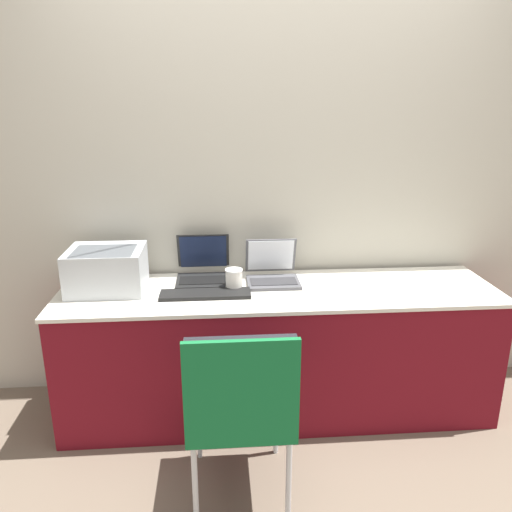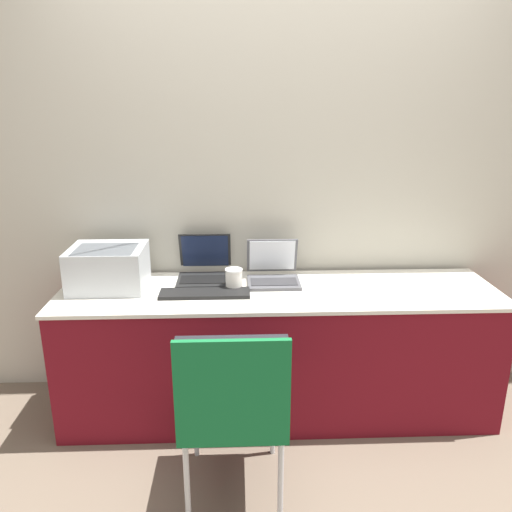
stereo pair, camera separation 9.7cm
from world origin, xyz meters
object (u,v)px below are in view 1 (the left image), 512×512
Objects in this scene: coffee_cup at (234,279)px; printer at (107,268)px; laptop_right at (272,272)px; chair at (240,399)px; laptop_left at (203,270)px; external_keyboard at (205,294)px.

printer is at bearing 175.85° from coffee_cup.
laptop_right reaches higher than chair.
printer is at bearing 129.93° from chair.
printer is 1.19× the size of laptop_left.
laptop_left is at bearing 133.38° from coffee_cup.
chair reaches higher than external_keyboard.
printer is at bearing -175.58° from laptop_right.
external_keyboard is at bearing -151.54° from coffee_cup.
laptop_left is 0.39m from laptop_right.
laptop_left is 0.38× the size of chair.
external_keyboard is (0.01, -0.26, -0.04)m from laptop_left.
external_keyboard is 0.54× the size of chair.
chair reaches higher than coffee_cup.
external_keyboard is 0.18m from coffee_cup.
coffee_cup is (0.17, -0.18, 0.00)m from laptop_left.
printer is 1.08m from chair.
coffee_cup is at bearing 28.46° from external_keyboard.
external_keyboard is at bearing -14.15° from printer.
external_keyboard is 0.71m from chair.
printer is 3.44× the size of coffee_cup.
laptop_left is 0.24m from coffee_cup.
laptop_right is 0.34× the size of chair.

